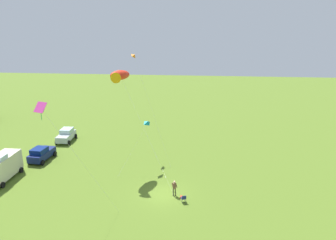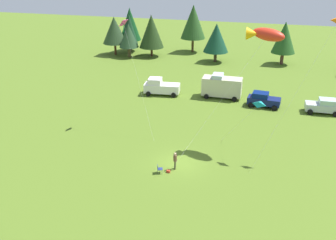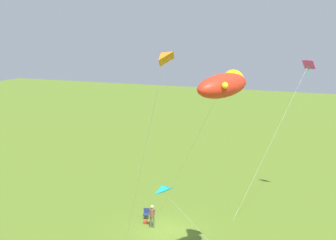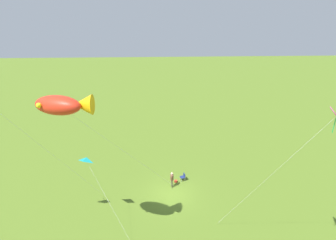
% 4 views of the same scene
% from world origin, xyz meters
% --- Properties ---
extents(ground_plane, '(160.00, 160.00, 0.00)m').
position_xyz_m(ground_plane, '(0.00, 0.00, 0.00)').
color(ground_plane, '#516E21').
extents(person_kite_flyer, '(0.36, 0.61, 1.74)m').
position_xyz_m(person_kite_flyer, '(-0.11, -1.11, 1.02)').
color(person_kite_flyer, brown).
rests_on(person_kite_flyer, ground).
extents(folding_chair, '(0.60, 0.60, 0.82)m').
position_xyz_m(folding_chair, '(-1.40, -2.17, 0.49)').
color(folding_chair, navy).
rests_on(folding_chair, ground).
extents(backpack_on_grass, '(0.33, 0.23, 0.22)m').
position_xyz_m(backpack_on_grass, '(-0.57, -1.88, 0.11)').
color(backpack_on_grass, '#B8321F').
rests_on(backpack_on_grass, ground).
extents(truck_white_pickup, '(5.17, 2.80, 2.34)m').
position_xyz_m(truck_white_pickup, '(-6.87, 18.51, 1.10)').
color(truck_white_pickup, white).
rests_on(truck_white_pickup, ground).
extents(van_camper_beige, '(5.44, 2.68, 3.34)m').
position_xyz_m(van_camper_beige, '(1.68, 19.38, 1.64)').
color(van_camper_beige, beige).
rests_on(van_camper_beige, ground).
extents(car_navy_hatch, '(4.37, 2.59, 1.89)m').
position_xyz_m(car_navy_hatch, '(7.43, 17.35, 0.95)').
color(car_navy_hatch, '#101B52').
rests_on(car_navy_hatch, ground).
extents(car_silver_compact, '(4.24, 2.28, 1.89)m').
position_xyz_m(car_silver_compact, '(14.92, 16.92, 0.95)').
color(car_silver_compact, '#B3BCC1').
rests_on(car_silver_compact, ground).
extents(treeline_distant, '(49.08, 12.71, 9.19)m').
position_xyz_m(treeline_distant, '(-1.04, 39.01, 5.21)').
color(treeline_distant, '#52311C').
rests_on(treeline_distant, ground).
extents(kite_large_fish, '(9.48, 8.61, 12.42)m').
position_xyz_m(kite_large_fish, '(6.87, 6.10, 11.73)').
color(kite_large_fish, red).
rests_on(kite_large_fish, ground).
extents(kite_delta_teal, '(4.21, 3.84, 6.21)m').
position_xyz_m(kite_delta_teal, '(6.98, 2.74, 5.88)').
color(kite_delta_teal, teal).
rests_on(kite_delta_teal, ground).
extents(kite_diamond_rainbow, '(5.05, 5.00, 12.09)m').
position_xyz_m(kite_diamond_rainbow, '(-8.16, 8.40, 11.30)').
color(kite_diamond_rainbow, '#DD3B9E').
rests_on(kite_diamond_rainbow, ground).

